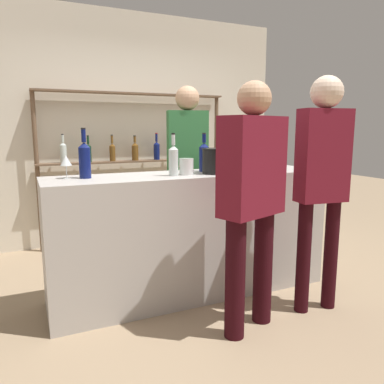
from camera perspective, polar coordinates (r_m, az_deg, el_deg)
ground_plane at (r=3.38m, az=0.00°, el=-14.93°), size 16.00×16.00×0.00m
bar_counter at (r=3.20m, az=0.00°, el=-6.43°), size 2.36×0.58×1.04m
back_wall at (r=4.86m, az=-9.34°, el=9.45°), size 3.96×0.12×2.80m
back_shelf at (r=4.69m, az=-8.70°, el=7.18°), size 2.31×0.18×1.83m
counter_bottle_0 at (r=2.89m, az=-16.05°, el=4.86°), size 0.09×0.09×0.37m
counter_bottle_1 at (r=3.24m, az=1.84°, el=5.48°), size 0.08×0.08×0.33m
counter_bottle_2 at (r=3.34m, az=12.60°, el=5.18°), size 0.07×0.07×0.32m
counter_bottle_3 at (r=2.93m, az=-2.84°, el=4.97°), size 0.07×0.07×0.33m
wine_glass at (r=2.92m, az=-18.66°, el=4.52°), size 0.08×0.08×0.18m
ice_bucket at (r=3.09m, az=3.71°, el=4.75°), size 0.24×0.24×0.21m
cork_jar at (r=3.00m, az=-0.86°, el=3.88°), size 0.11×0.11×0.13m
customer_right at (r=2.95m, az=19.22°, el=2.83°), size 0.40×0.23×1.78m
server_behind_counter at (r=3.79m, az=-0.70°, el=5.04°), size 0.43×0.26×1.82m
customer_center at (r=2.54m, az=9.10°, el=0.22°), size 0.53×0.36×1.71m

